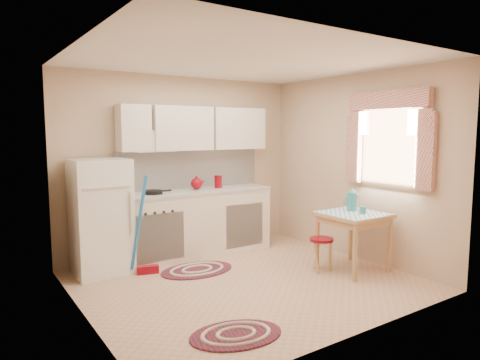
{
  "coord_description": "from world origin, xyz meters",
  "views": [
    {
      "loc": [
        -2.75,
        -3.93,
        1.73
      ],
      "look_at": [
        0.08,
        0.25,
        1.16
      ],
      "focal_mm": 32.0,
      "sensor_mm": 36.0,
      "label": 1
    }
  ],
  "objects_px": {
    "base_cabinets": "(193,224)",
    "stool": "(321,255)",
    "table": "(353,242)",
    "fridge": "(101,217)"
  },
  "relations": [
    {
      "from": "fridge",
      "to": "stool",
      "type": "height_order",
      "value": "fridge"
    },
    {
      "from": "base_cabinets",
      "to": "stool",
      "type": "distance_m",
      "value": 1.82
    },
    {
      "from": "base_cabinets",
      "to": "stool",
      "type": "xyz_separation_m",
      "value": [
        0.98,
        -1.52,
        -0.23
      ]
    },
    {
      "from": "table",
      "to": "stool",
      "type": "xyz_separation_m",
      "value": [
        -0.36,
        0.18,
        -0.15
      ]
    },
    {
      "from": "base_cabinets",
      "to": "table",
      "type": "distance_m",
      "value": 2.17
    },
    {
      "from": "table",
      "to": "fridge",
      "type": "bearing_deg",
      "value": 147.91
    },
    {
      "from": "stool",
      "to": "fridge",
      "type": "bearing_deg",
      "value": 147.01
    },
    {
      "from": "fridge",
      "to": "base_cabinets",
      "type": "distance_m",
      "value": 1.31
    },
    {
      "from": "table",
      "to": "stool",
      "type": "distance_m",
      "value": 0.43
    },
    {
      "from": "table",
      "to": "stool",
      "type": "relative_size",
      "value": 1.71
    }
  ]
}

